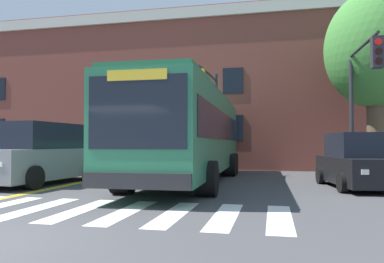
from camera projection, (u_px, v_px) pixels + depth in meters
The scene contains 10 objects.
crosswalk at pixel (37, 208), 8.36m from camera, with size 11.06×2.90×0.01m.
lane_line_yellow_inner at pixel (153, 167), 22.44m from camera, with size 0.12×36.00×0.01m, color gold.
lane_line_yellow_outer at pixel (155, 168), 22.41m from camera, with size 0.12×36.00×0.01m, color gold.
city_bus at pixel (190, 133), 14.19m from camera, with size 3.15×12.10×3.36m.
car_grey_near_lane at pixel (41, 155), 13.49m from camera, with size 2.52×5.17×2.18m.
car_black_far_lane at pixel (357, 163), 12.17m from camera, with size 2.33×4.19×1.79m.
traffic_light_near_corner at pixel (361, 84), 13.52m from camera, with size 0.42×3.44×5.34m.
traffic_light_overhead at pixel (209, 102), 15.61m from camera, with size 0.38×3.49×4.63m.
street_tree_curbside_large at pixel (375, 50), 15.92m from camera, with size 5.50×5.32×8.03m.
building_facade at pixel (239, 95), 24.20m from camera, with size 36.86×8.16×9.17m.
Camera 1 is at (4.40, -4.68, 1.46)m, focal length 35.00 mm.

